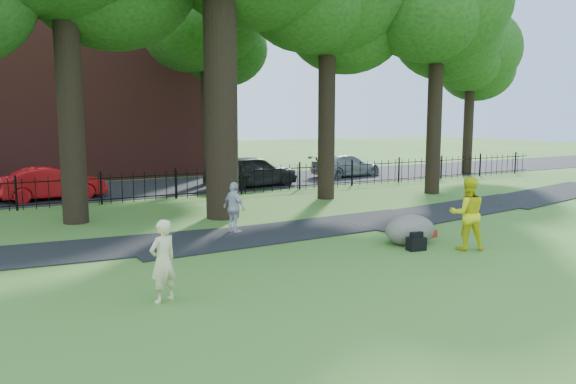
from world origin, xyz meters
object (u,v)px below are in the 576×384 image
man (467,214)px  boulder (410,228)px  woman (163,261)px  red_sedan (53,183)px

man → boulder: (-0.80, 1.26, -0.52)m
woman → boulder: 7.42m
man → woman: bearing=30.4°
woman → red_sedan: bearing=-110.8°
woman → man: 8.07m
man → boulder: bearing=-28.5°
woman → man: (8.07, 0.17, 0.17)m
man → red_sedan: (-8.21, 14.59, -0.26)m
red_sedan → man: bearing=-154.5°
woman → boulder: woman is taller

